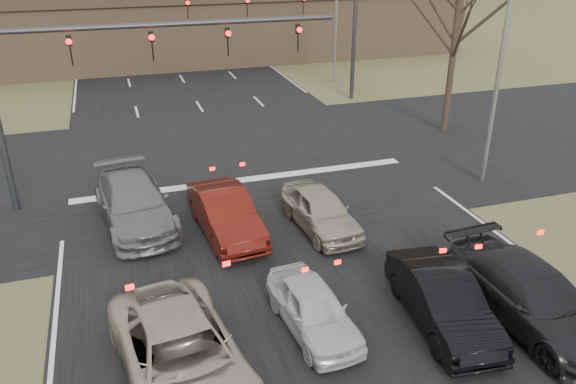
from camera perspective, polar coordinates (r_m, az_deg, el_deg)
name	(u,v)px	position (r m, az deg, el deg)	size (l,w,h in m)	color
road_main	(145,21)	(68.01, -14.30, 16.49)	(14.00, 300.00, 0.02)	black
road_cross	(235,162)	(24.47, -5.42, 3.03)	(200.00, 14.00, 0.02)	black
building	(192,23)	(46.18, -9.70, 16.56)	(42.40, 10.40, 5.30)	#806145
mast_arm_near	(91,62)	(20.63, -19.34, 12.33)	(12.12, 0.24, 8.00)	#383A3D
mast_arm_far	(308,14)	(32.40, 2.09, 17.67)	(11.12, 0.24, 8.00)	#383A3D
streetlight_right_near	(500,39)	(22.20, 20.74, 14.30)	(2.34, 0.25, 10.00)	gray
car_silver_suv	(182,356)	(12.86, -10.71, -16.01)	(2.49, 5.39, 1.50)	#B3A690
car_white_sedan	(313,308)	(14.21, 2.58, -11.72)	(1.44, 3.57, 1.22)	silver
car_black_hatch	(443,300)	(14.83, 15.43, -10.53)	(1.49, 4.27, 1.41)	black
car_charcoal_sedan	(531,296)	(15.62, 23.49, -9.67)	(2.11, 5.19, 1.51)	black
car_grey_ahead	(134,203)	(19.65, -15.35, -1.09)	(2.16, 5.30, 1.54)	slate
car_red_ahead	(225,213)	(18.44, -6.38, -2.18)	(1.56, 4.47, 1.47)	#53130B
car_silver_ahead	(321,210)	(18.68, 3.34, -1.88)	(1.61, 4.00, 1.36)	#AEA38C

